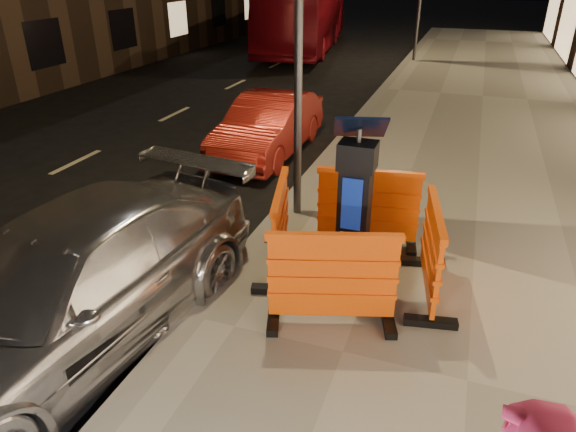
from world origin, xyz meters
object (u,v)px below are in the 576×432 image
(barrier_back, at_px, (368,208))
(barrier_bldgside, at_px, (431,252))
(car_silver, at_px, (80,340))
(car_red, at_px, (269,154))
(barrier_kerbside, at_px, (280,227))
(barrier_front, at_px, (332,280))
(bus_doubledecker, at_px, (304,50))
(parking_kiosk, at_px, (354,206))

(barrier_back, height_order, barrier_bldgside, same)
(barrier_back, height_order, car_silver, barrier_back)
(barrier_back, bearing_deg, car_red, 119.83)
(barrier_bldgside, xyz_separation_m, car_silver, (-3.56, -2.01, -0.72))
(barrier_kerbside, distance_m, barrier_bldgside, 1.90)
(barrier_front, bearing_deg, car_red, 100.49)
(barrier_back, distance_m, barrier_bldgside, 1.34)
(barrier_kerbside, height_order, barrier_bldgside, same)
(barrier_bldgside, relative_size, bus_doubledecker, 0.13)
(barrier_front, distance_m, car_red, 6.16)
(parking_kiosk, xyz_separation_m, barrier_front, (0.00, -0.95, -0.45))
(barrier_back, xyz_separation_m, car_silver, (-2.61, -2.96, -0.72))
(barrier_front, bearing_deg, car_silver, -175.32)
(parking_kiosk, distance_m, barrier_bldgside, 1.05)
(barrier_kerbside, relative_size, bus_doubledecker, 0.13)
(barrier_bldgside, bearing_deg, barrier_kerbside, 79.58)
(barrier_back, xyz_separation_m, barrier_bldgside, (0.95, -0.95, 0.00))
(car_red, bearing_deg, barrier_back, -50.58)
(parking_kiosk, xyz_separation_m, car_silver, (-2.61, -2.01, -1.17))
(barrier_bldgside, bearing_deg, barrier_back, 34.58)
(barrier_front, relative_size, barrier_back, 1.00)
(barrier_bldgside, distance_m, car_silver, 4.15)
(parking_kiosk, height_order, car_silver, parking_kiosk)
(barrier_kerbside, bearing_deg, barrier_bldgside, -104.42)
(barrier_front, xyz_separation_m, car_silver, (-2.61, -1.06, -0.72))
(barrier_back, bearing_deg, parking_kiosk, -99.42)
(car_silver, xyz_separation_m, car_red, (-0.26, 6.46, 0.00))
(barrier_bldgside, height_order, car_red, barrier_bldgside)
(car_silver, height_order, car_red, car_silver)
(parking_kiosk, height_order, barrier_back, parking_kiosk)
(barrier_kerbside, xyz_separation_m, car_red, (-1.91, 4.45, -0.72))
(parking_kiosk, bearing_deg, barrier_bldgside, -12.42)
(parking_kiosk, height_order, barrier_front, parking_kiosk)
(barrier_bldgside, bearing_deg, bus_doubledecker, 11.61)
(bus_doubledecker, bearing_deg, barrier_front, -80.14)
(car_red, xyz_separation_m, bus_doubledecker, (-3.76, 14.27, 0.00))
(parking_kiosk, distance_m, barrier_kerbside, 1.05)
(car_red, bearing_deg, barrier_kerbside, -66.58)
(barrier_front, relative_size, car_red, 0.38)
(barrier_kerbside, relative_size, car_red, 0.38)
(barrier_back, distance_m, car_red, 4.58)
(barrier_back, distance_m, car_silver, 4.01)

